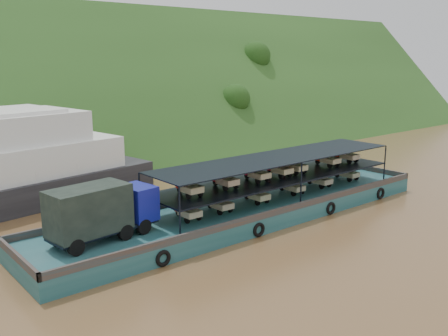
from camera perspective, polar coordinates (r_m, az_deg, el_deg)
ground at (r=42.53m, az=4.67°, el=-4.52°), size 160.00×160.00×0.00m
hillside at (r=72.05m, az=-15.74°, el=2.16°), size 140.00×39.60×39.60m
cargo_barge at (r=38.35m, az=1.21°, el=-4.52°), size 35.00×7.18×4.79m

